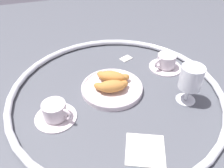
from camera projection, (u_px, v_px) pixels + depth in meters
name	position (u px, v px, depth m)	size (l,w,h in m)	color
ground_plane	(116.00, 94.00, 0.85)	(2.20, 2.20, 0.00)	#4C4F56
table_chrome_rim	(116.00, 92.00, 0.84)	(0.77, 0.77, 0.02)	silver
pastry_plate	(112.00, 88.00, 0.86)	(0.23, 0.23, 0.02)	silver
croissant_large	(112.00, 86.00, 0.82)	(0.13, 0.08, 0.04)	#BC7A38
croissant_small	(112.00, 77.00, 0.86)	(0.12, 0.10, 0.04)	#BC7A38
coffee_cup_near	(166.00, 62.00, 0.96)	(0.14, 0.14, 0.06)	silver
coffee_cup_far	(55.00, 112.00, 0.74)	(0.14, 0.14, 0.06)	silver
juice_glass_left	(191.00, 79.00, 0.77)	(0.08, 0.08, 0.14)	white
sugar_packet	(126.00, 58.00, 1.03)	(0.05, 0.03, 0.01)	white
folded_napkin	(147.00, 149.00, 0.66)	(0.11, 0.11, 0.01)	silver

